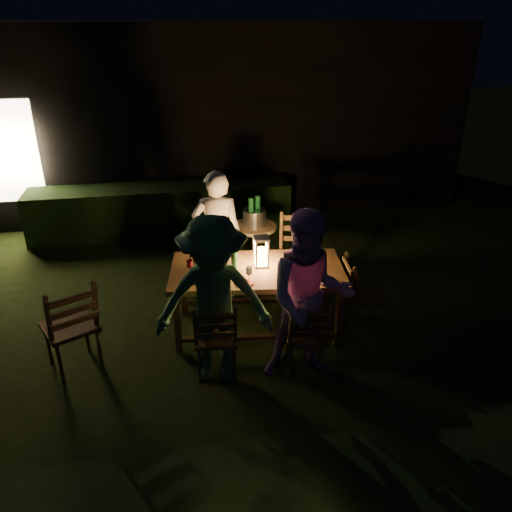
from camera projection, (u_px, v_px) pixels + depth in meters
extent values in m
plane|color=black|center=(217.00, 369.00, 5.14)|extent=(40.00, 40.00, 0.00)
cube|color=black|center=(181.00, 109.00, 9.94)|extent=(10.00, 4.00, 3.20)
cube|color=#FFE5B2|center=(9.00, 152.00, 7.84)|extent=(0.90, 0.06, 1.60)
cube|color=black|center=(162.00, 210.00, 8.21)|extent=(4.20, 0.70, 0.80)
cube|color=#493118|center=(257.00, 271.00, 5.47)|extent=(1.99, 1.17, 0.06)
cube|color=#493118|center=(177.00, 324.00, 5.26)|extent=(0.07, 0.07, 0.69)
cube|color=#493118|center=(183.00, 288.00, 5.96)|extent=(0.07, 0.07, 0.69)
cube|color=#493118|center=(339.00, 319.00, 5.34)|extent=(0.07, 0.07, 0.69)
cube|color=#493118|center=(326.00, 284.00, 6.04)|extent=(0.07, 0.07, 0.69)
cube|color=#493118|center=(216.00, 337.00, 4.92)|extent=(0.44, 0.43, 0.04)
cube|color=#493118|center=(215.00, 325.00, 4.65)|extent=(0.42, 0.17, 0.49)
cube|color=#493118|center=(306.00, 335.00, 4.97)|extent=(0.45, 0.43, 0.04)
cube|color=#493118|center=(310.00, 324.00, 4.71)|extent=(0.41, 0.19, 0.47)
cube|color=#493118|center=(218.00, 265.00, 6.26)|extent=(0.54, 0.53, 0.04)
cube|color=#493118|center=(220.00, 239.00, 6.31)|extent=(0.47, 0.26, 0.52)
cube|color=#493118|center=(297.00, 261.00, 6.29)|extent=(0.58, 0.57, 0.04)
cube|color=#493118|center=(298.00, 232.00, 6.34)|extent=(0.51, 0.28, 0.57)
cube|color=#493118|center=(366.00, 295.00, 5.68)|extent=(0.42, 0.44, 0.04)
cube|color=#493118|center=(353.00, 276.00, 5.56)|extent=(0.17, 0.41, 0.47)
cube|color=#493118|center=(70.00, 327.00, 4.96)|extent=(0.64, 0.63, 0.04)
cube|color=#493118|center=(72.00, 309.00, 4.68)|extent=(0.50, 0.36, 0.57)
imported|color=white|center=(217.00, 236.00, 6.16)|extent=(0.65, 0.47, 1.66)
imported|color=#C185BD|center=(309.00, 298.00, 4.70)|extent=(0.93, 0.77, 1.75)
imported|color=#31623C|center=(214.00, 302.00, 4.67)|extent=(1.19, 0.77, 1.72)
cube|color=white|center=(261.00, 265.00, 5.50)|extent=(0.15, 0.15, 0.03)
cube|color=white|center=(261.00, 238.00, 5.36)|extent=(0.16, 0.16, 0.03)
cylinder|color=#FF9E3F|center=(261.00, 256.00, 5.45)|extent=(0.09, 0.09, 0.18)
cylinder|color=white|center=(207.00, 260.00, 5.63)|extent=(0.25, 0.25, 0.01)
cylinder|color=white|center=(206.00, 279.00, 5.23)|extent=(0.25, 0.25, 0.01)
cylinder|color=white|center=(295.00, 258.00, 5.68)|extent=(0.25, 0.25, 0.01)
cylinder|color=white|center=(301.00, 276.00, 5.28)|extent=(0.25, 0.25, 0.01)
cylinder|color=#0F471E|center=(234.00, 257.00, 5.39)|extent=(0.07, 0.07, 0.28)
cube|color=red|center=(244.00, 282.00, 5.16)|extent=(0.18, 0.14, 0.01)
cube|color=red|center=(311.00, 280.00, 5.21)|extent=(0.18, 0.14, 0.01)
cube|color=black|center=(199.00, 283.00, 5.16)|extent=(0.14, 0.07, 0.01)
cylinder|color=brown|center=(254.00, 227.00, 6.60)|extent=(0.58, 0.58, 0.04)
cylinder|color=brown|center=(254.00, 253.00, 6.76)|extent=(0.07, 0.07, 0.76)
cylinder|color=#A5A8AD|center=(254.00, 218.00, 6.54)|extent=(0.30, 0.30, 0.22)
cylinder|color=#0F471E|center=(251.00, 215.00, 6.48)|extent=(0.07, 0.07, 0.32)
cylinder|color=#0F471E|center=(258.00, 213.00, 6.56)|extent=(0.07, 0.07, 0.32)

